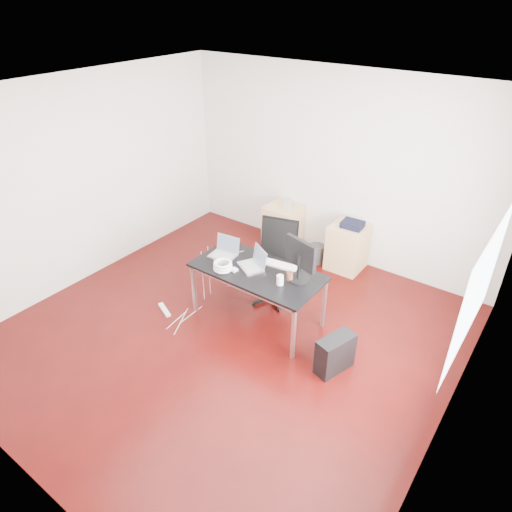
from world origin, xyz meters
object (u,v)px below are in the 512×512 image
Objects in this scene: office_chair at (275,258)px; filing_cabinet_left at (283,226)px; filing_cabinet_right at (347,247)px; pc_tower at (335,354)px; desk at (257,274)px.

filing_cabinet_left is at bearing 103.36° from office_chair.
filing_cabinet_right reaches higher than pc_tower.
office_chair is at bearing 100.78° from desk.
desk is at bearing -94.81° from office_chair.
office_chair reaches higher than pc_tower.
filing_cabinet_right is at bearing 0.00° from filing_cabinet_left.
pc_tower is (1.22, -0.23, -0.46)m from desk.
desk is at bearing -101.33° from filing_cabinet_right.
pc_tower is (2.00, -2.00, -0.13)m from filing_cabinet_left.
filing_cabinet_right is (0.46, 1.23, -0.26)m from office_chair.
desk is 1.48× the size of office_chair.
desk is at bearing -66.14° from filing_cabinet_left.
desk reaches higher than filing_cabinet_right.
desk is 1.84m from filing_cabinet_right.
office_chair is 1.54× the size of filing_cabinet_left.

